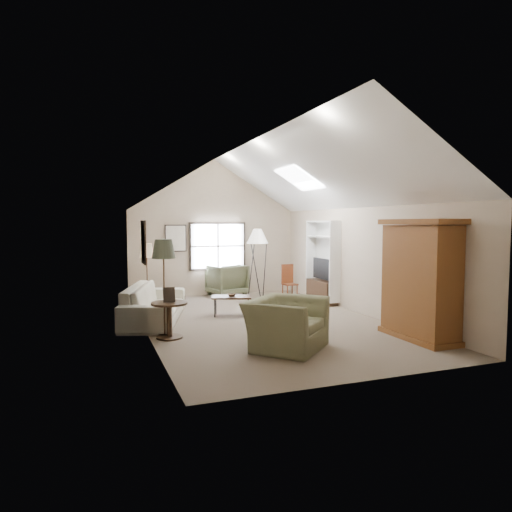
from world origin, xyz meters
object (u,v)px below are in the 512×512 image
object	(u,v)px
armoire	(420,280)
side_table	(169,320)
armchair_near	(286,324)
coffee_table	(232,306)
side_chair	(290,281)
armchair_far	(226,280)
sofa	(154,303)

from	to	relation	value
armoire	side_table	world-z (taller)	armoire
armchair_near	coffee_table	xyz separation A→B (m)	(-0.06, 2.93, -0.19)
armchair_near	side_table	size ratio (longest dim) A/B	1.94
side_chair	armoire	bearing A→B (deg)	-89.28
armoire	armchair_far	distance (m)	6.42
side_table	side_chair	xyz separation A→B (m)	(4.02, 3.44, 0.14)
armchair_near	side_chair	xyz separation A→B (m)	(2.28, 4.84, 0.05)
side_table	armoire	bearing A→B (deg)	-20.91
armchair_far	side_chair	distance (m)	1.89
armchair_near	armchair_far	world-z (taller)	armchair_far
armoire	armchair_near	size ratio (longest dim) A/B	1.69
armchair_near	side_chair	distance (m)	5.35
armchair_far	side_table	world-z (taller)	armchair_far
coffee_table	side_chair	world-z (taller)	side_chair
armchair_far	side_chair	bearing A→B (deg)	133.18
sofa	coffee_table	bearing A→B (deg)	-74.90
sofa	side_table	world-z (taller)	sofa
armoire	side_chair	xyz separation A→B (m)	(-0.30, 5.09, -0.62)
armoire	side_chair	size ratio (longest dim) A/B	2.31
coffee_table	side_chair	distance (m)	3.02
side_chair	sofa	bearing A→B (deg)	-158.39
sofa	armchair_near	bearing A→B (deg)	-131.76
armchair_near	armoire	bearing A→B (deg)	-48.89
sofa	armchair_far	bearing A→B (deg)	-23.94
side_table	side_chair	distance (m)	5.29
armchair_far	armchair_near	bearing A→B (deg)	68.91
armchair_near	armchair_far	xyz separation A→B (m)	(0.68, 5.85, 0.04)
side_chair	armchair_near	bearing A→B (deg)	-117.84
coffee_table	side_table	size ratio (longest dim) A/B	1.33
armoire	coffee_table	distance (m)	4.22
armchair_far	side_chair	size ratio (longest dim) A/B	1.06
armoire	sofa	world-z (taller)	armoire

